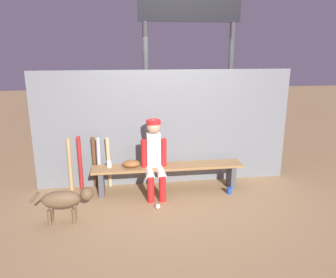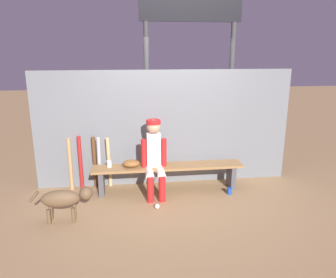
% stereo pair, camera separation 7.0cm
% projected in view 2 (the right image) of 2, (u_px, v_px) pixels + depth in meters
% --- Properties ---
extents(ground_plane, '(30.00, 30.00, 0.00)m').
position_uv_depth(ground_plane, '(168.00, 190.00, 5.44)').
color(ground_plane, '#9E7A51').
extents(chainlink_fence, '(4.37, 0.03, 1.97)m').
position_uv_depth(chainlink_fence, '(165.00, 128.00, 5.54)').
color(chainlink_fence, slate).
rests_on(chainlink_fence, ground_plane).
extents(dugout_bench, '(2.48, 0.36, 0.45)m').
position_uv_depth(dugout_bench, '(168.00, 171.00, 5.35)').
color(dugout_bench, olive).
rests_on(dugout_bench, ground_plane).
extents(player_seated, '(0.41, 0.55, 1.22)m').
position_uv_depth(player_seated, '(154.00, 156.00, 5.14)').
color(player_seated, silver).
rests_on(player_seated, ground_plane).
extents(baseball_glove, '(0.28, 0.20, 0.12)m').
position_uv_depth(baseball_glove, '(131.00, 163.00, 5.23)').
color(baseball_glove, brown).
rests_on(baseball_glove, dugout_bench).
extents(bat_wood_natural, '(0.08, 0.17, 0.88)m').
position_uv_depth(bat_wood_natural, '(109.00, 162.00, 5.48)').
color(bat_wood_natural, tan).
rests_on(bat_wood_natural, ground_plane).
extents(bat_aluminum_silver, '(0.09, 0.16, 0.91)m').
position_uv_depth(bat_aluminum_silver, '(99.00, 163.00, 5.41)').
color(bat_aluminum_silver, '#B7B7BC').
rests_on(bat_aluminum_silver, ground_plane).
extents(bat_wood_dark, '(0.07, 0.16, 0.91)m').
position_uv_depth(bat_wood_dark, '(95.00, 162.00, 5.45)').
color(bat_wood_dark, brown).
rests_on(bat_wood_dark, ground_plane).
extents(bat_aluminum_red, '(0.08, 0.15, 0.95)m').
position_uv_depth(bat_aluminum_red, '(81.00, 163.00, 5.33)').
color(bat_aluminum_red, '#B22323').
rests_on(bat_aluminum_red, ground_plane).
extents(bat_wood_tan, '(0.10, 0.17, 0.92)m').
position_uv_depth(bat_wood_tan, '(70.00, 164.00, 5.33)').
color(bat_wood_tan, tan).
rests_on(bat_wood_tan, ground_plane).
extents(baseball, '(0.07, 0.07, 0.07)m').
position_uv_depth(baseball, '(157.00, 206.00, 4.81)').
color(baseball, white).
rests_on(baseball, ground_plane).
extents(cup_on_ground, '(0.08, 0.08, 0.11)m').
position_uv_depth(cup_on_ground, '(229.00, 191.00, 5.29)').
color(cup_on_ground, '#1E47AD').
rests_on(cup_on_ground, ground_plane).
extents(cup_on_bench, '(0.08, 0.08, 0.11)m').
position_uv_depth(cup_on_bench, '(109.00, 164.00, 5.24)').
color(cup_on_bench, silver).
rests_on(cup_on_bench, dugout_bench).
extents(scoreboard, '(2.11, 0.27, 3.71)m').
position_uv_depth(scoreboard, '(194.00, 33.00, 5.82)').
color(scoreboard, '#3F3F42').
rests_on(scoreboard, ground_plane).
extents(dog, '(0.84, 0.20, 0.49)m').
position_uv_depth(dog, '(65.00, 199.00, 4.38)').
color(dog, brown).
rests_on(dog, ground_plane).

